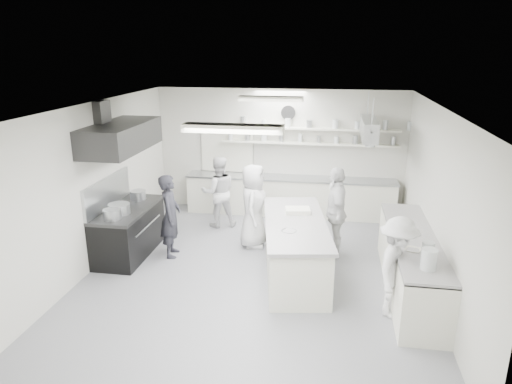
% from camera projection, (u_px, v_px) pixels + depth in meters
% --- Properties ---
extents(floor, '(6.00, 7.00, 0.02)m').
position_uv_depth(floor, '(256.00, 273.00, 8.46)').
color(floor, '#98999F').
rests_on(floor, ground).
extents(ceiling, '(6.00, 7.00, 0.02)m').
position_uv_depth(ceiling, '(256.00, 106.00, 7.56)').
color(ceiling, white).
rests_on(ceiling, wall_back).
extents(wall_back, '(6.00, 0.04, 3.00)m').
position_uv_depth(wall_back, '(279.00, 151.00, 11.31)').
color(wall_back, beige).
rests_on(wall_back, floor).
extents(wall_front, '(6.00, 0.04, 3.00)m').
position_uv_depth(wall_front, '(200.00, 296.00, 4.72)').
color(wall_front, beige).
rests_on(wall_front, floor).
extents(wall_left, '(0.04, 7.00, 3.00)m').
position_uv_depth(wall_left, '(95.00, 186.00, 8.48)').
color(wall_left, beige).
rests_on(wall_left, floor).
extents(wall_right, '(0.04, 7.00, 3.00)m').
position_uv_depth(wall_right, '(438.00, 203.00, 7.54)').
color(wall_right, beige).
rests_on(wall_right, floor).
extents(stove, '(0.80, 1.80, 0.90)m').
position_uv_depth(stove, '(129.00, 232.00, 9.11)').
color(stove, black).
rests_on(stove, floor).
extents(exhaust_hood, '(0.85, 2.00, 0.50)m').
position_uv_depth(exhaust_hood, '(121.00, 137.00, 8.54)').
color(exhaust_hood, '#2D2D2D').
rests_on(exhaust_hood, wall_left).
extents(back_counter, '(5.00, 0.60, 0.92)m').
position_uv_depth(back_counter, '(290.00, 196.00, 11.29)').
color(back_counter, white).
rests_on(back_counter, floor).
extents(shelf_lower, '(4.20, 0.26, 0.04)m').
position_uv_depth(shelf_lower, '(308.00, 143.00, 11.00)').
color(shelf_lower, white).
rests_on(shelf_lower, wall_back).
extents(shelf_upper, '(4.20, 0.26, 0.04)m').
position_uv_depth(shelf_upper, '(309.00, 129.00, 10.90)').
color(shelf_upper, white).
rests_on(shelf_upper, wall_back).
extents(pass_through_window, '(1.30, 0.04, 1.00)m').
position_uv_depth(pass_through_window, '(227.00, 152.00, 11.51)').
color(pass_through_window, black).
rests_on(pass_through_window, wall_back).
extents(wall_clock, '(0.32, 0.05, 0.32)m').
position_uv_depth(wall_clock, '(288.00, 113.00, 10.96)').
color(wall_clock, white).
rests_on(wall_clock, wall_back).
extents(right_counter, '(0.74, 3.30, 0.94)m').
position_uv_depth(right_counter, '(411.00, 264.00, 7.72)').
color(right_counter, white).
rests_on(right_counter, floor).
extents(pot_rack, '(0.30, 1.60, 0.40)m').
position_uv_depth(pot_rack, '(369.00, 128.00, 9.72)').
color(pot_rack, '#A8ACB1').
rests_on(pot_rack, ceiling).
extents(light_fixture_front, '(1.30, 0.25, 0.10)m').
position_uv_depth(light_fixture_front, '(233.00, 128.00, 5.89)').
color(light_fixture_front, white).
rests_on(light_fixture_front, ceiling).
extents(light_fixture_rear, '(1.30, 0.25, 0.10)m').
position_uv_depth(light_fixture_rear, '(271.00, 99.00, 9.28)').
color(light_fixture_rear, white).
rests_on(light_fixture_rear, ceiling).
extents(prep_island, '(1.39, 2.74, 0.97)m').
position_uv_depth(prep_island, '(295.00, 249.00, 8.27)').
color(prep_island, white).
rests_on(prep_island, floor).
extents(stove_pot, '(0.40, 0.40, 0.24)m').
position_uv_depth(stove_pot, '(119.00, 210.00, 8.63)').
color(stove_pot, '#A8ACB1').
rests_on(stove_pot, stove).
extents(cook_stove, '(0.49, 0.66, 1.64)m').
position_uv_depth(cook_stove, '(170.00, 216.00, 8.93)').
color(cook_stove, '#26262D').
rests_on(cook_stove, floor).
extents(cook_back, '(0.96, 0.86, 1.62)m').
position_uv_depth(cook_back, '(219.00, 192.00, 10.45)').
color(cook_back, silver).
rests_on(cook_back, floor).
extents(cook_island_left, '(0.57, 0.86, 1.72)m').
position_uv_depth(cook_island_left, '(253.00, 206.00, 9.38)').
color(cook_island_left, silver).
rests_on(cook_island_left, floor).
extents(cook_island_right, '(0.53, 1.08, 1.78)m').
position_uv_depth(cook_island_right, '(336.00, 212.00, 8.95)').
color(cook_island_right, silver).
rests_on(cook_island_right, floor).
extents(cook_right, '(0.92, 1.16, 1.58)m').
position_uv_depth(cook_right, '(397.00, 268.00, 6.90)').
color(cook_right, silver).
rests_on(cook_right, floor).
extents(bowl_island_a, '(0.31, 0.31, 0.06)m').
position_uv_depth(bowl_island_a, '(289.00, 232.00, 7.70)').
color(bowl_island_a, '#A8ACB1').
rests_on(bowl_island_a, prep_island).
extents(bowl_island_b, '(0.22, 0.22, 0.05)m').
position_uv_depth(bowl_island_b, '(302.00, 218.00, 8.31)').
color(bowl_island_b, white).
rests_on(bowl_island_b, prep_island).
extents(bowl_right, '(0.31, 0.31, 0.06)m').
position_uv_depth(bowl_right, '(413.00, 251.00, 7.05)').
color(bowl_right, white).
rests_on(bowl_right, right_counter).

